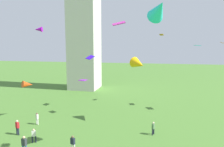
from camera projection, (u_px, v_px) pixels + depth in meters
person_0 at (73, 143)px, 19.79m from camera, size 0.50×0.39×1.68m
person_1 at (153, 128)px, 23.65m from camera, size 0.39×0.47×1.57m
person_2 at (24, 144)px, 19.40m from camera, size 0.56×0.36×1.82m
person_3 at (17, 127)px, 23.63m from camera, size 0.54×0.45×1.79m
person_4 at (37, 118)px, 26.78m from camera, size 0.49×0.43×1.62m
person_5 at (34, 135)px, 21.67m from camera, size 0.47×0.41×1.58m
kite_flying_0 at (162, 35)px, 34.73m from camera, size 0.81×1.03×0.26m
kite_flying_1 at (159, 10)px, 16.89m from camera, size 2.15×2.76×2.14m
kite_flying_2 at (83, 80)px, 30.03m from camera, size 1.47×1.28×0.19m
kite_flying_3 at (197, 45)px, 32.34m from camera, size 1.06×1.32×0.15m
kite_flying_4 at (28, 84)px, 29.07m from camera, size 1.76×1.87×1.25m
kite_flying_5 at (38, 29)px, 34.72m from camera, size 1.46×1.17×0.94m
kite_flying_6 at (138, 64)px, 25.99m from camera, size 2.56×2.63×1.77m
kite_flying_8 at (119, 23)px, 16.61m from camera, size 1.22×0.92×0.50m
kite_flying_9 at (90, 57)px, 32.94m from camera, size 1.41×1.49×0.73m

